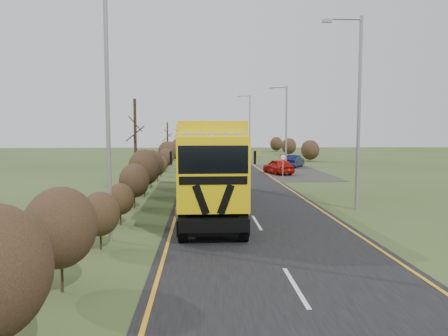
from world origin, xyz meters
The scene contains 14 objects.
ground centered at (0.00, 0.00, 0.00)m, with size 160.00×160.00×0.00m, color #35441D.
road centered at (0.00, 10.00, 0.01)m, with size 8.00×120.00×0.02m, color black.
layby centered at (6.50, 20.00, 0.01)m, with size 6.00×18.00×0.02m, color #2A2726.
lane_markings centered at (0.00, 9.69, 0.03)m, with size 7.52×116.00×0.01m.
hedgerow centered at (-6.00, 7.89, 1.62)m, with size 2.24×102.04×6.05m.
lorry centered at (-2.04, 0.17, 2.55)m, with size 3.13×16.13×4.49m.
car_red_hatchback centered at (4.80, 17.51, 0.72)m, with size 1.69×4.21×1.43m, color #A80F08.
car_blue_sedan centered at (7.80, 24.74, 0.69)m, with size 1.46×4.20×1.38m, color black.
streetlight_near centered at (5.49, -0.99, 5.47)m, with size 2.09×0.20×9.88m.
streetlight_mid centered at (5.70, 18.97, 4.59)m, with size 1.79×0.18×8.37m.
streetlight_far centered at (5.05, 45.00, 5.29)m, with size 2.03×0.19×9.57m.
left_pole centered at (-5.89, -6.77, 5.11)m, with size 0.16×0.16×10.21m, color gray.
speed_sign centered at (4.47, 13.45, 1.48)m, with size 0.59×0.10×2.14m.
warning_board centered at (4.34, 27.74, 0.99)m, with size 0.63×0.11×1.66m.
Camera 1 is at (-2.48, -23.09, 4.15)m, focal length 35.00 mm.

